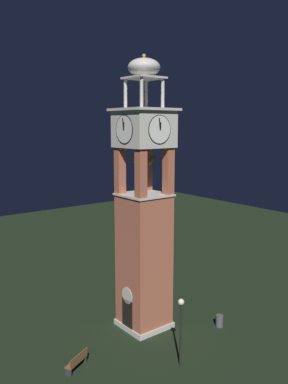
{
  "coord_description": "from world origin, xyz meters",
  "views": [
    {
      "loc": [
        20.41,
        -16.03,
        13.58
      ],
      "look_at": [
        0.0,
        0.0,
        9.3
      ],
      "focal_mm": 37.86,
      "sensor_mm": 36.0,
      "label": 1
    }
  ],
  "objects_px": {
    "clock_tower": "(144,222)",
    "park_bench": "(77,361)",
    "trash_bin": "(219,321)",
    "lamp_post": "(181,320)"
  },
  "relations": [
    {
      "from": "clock_tower",
      "to": "lamp_post",
      "type": "bearing_deg",
      "value": -14.29
    },
    {
      "from": "clock_tower",
      "to": "trash_bin",
      "type": "relative_size",
      "value": 22.42
    },
    {
      "from": "trash_bin",
      "to": "park_bench",
      "type": "bearing_deg",
      "value": -99.17
    },
    {
      "from": "clock_tower",
      "to": "trash_bin",
      "type": "height_order",
      "value": "clock_tower"
    },
    {
      "from": "clock_tower",
      "to": "lamp_post",
      "type": "xyz_separation_m",
      "value": [
        4.97,
        -1.27,
        -4.53
      ]
    },
    {
      "from": "clock_tower",
      "to": "park_bench",
      "type": "xyz_separation_m",
      "value": [
        1.65,
        -6.09,
        -6.83
      ]
    },
    {
      "from": "clock_tower",
      "to": "park_bench",
      "type": "relative_size",
      "value": 10.98
    },
    {
      "from": "lamp_post",
      "to": "trash_bin",
      "type": "relative_size",
      "value": 5.04
    },
    {
      "from": "clock_tower",
      "to": "park_bench",
      "type": "distance_m",
      "value": 9.3
    },
    {
      "from": "clock_tower",
      "to": "park_bench",
      "type": "bearing_deg",
      "value": -74.81
    }
  ]
}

